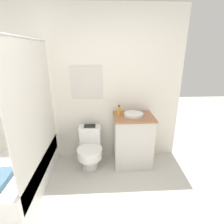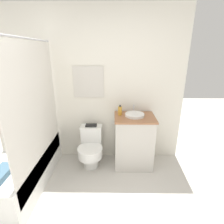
% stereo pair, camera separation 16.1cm
% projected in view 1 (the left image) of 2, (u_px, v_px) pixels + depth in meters
% --- Properties ---
extents(wall_back, '(3.22, 0.07, 2.50)m').
position_uv_depth(wall_back, '(84.00, 89.00, 2.85)').
color(wall_back, silver).
rests_on(wall_back, ground_plane).
extents(shower_area, '(0.60, 1.51, 1.98)m').
position_uv_depth(shower_area, '(24.00, 170.00, 2.38)').
color(shower_area, white).
rests_on(shower_area, ground_plane).
extents(toilet, '(0.40, 0.55, 0.65)m').
position_uv_depth(toilet, '(90.00, 148.00, 2.87)').
color(toilet, white).
rests_on(toilet, ground_plane).
extents(vanity, '(0.63, 0.50, 0.87)m').
position_uv_depth(vanity, '(133.00, 140.00, 2.89)').
color(vanity, beige).
rests_on(vanity, ground_plane).
extents(sink, '(0.30, 0.34, 0.13)m').
position_uv_depth(sink, '(134.00, 114.00, 2.76)').
color(sink, white).
rests_on(sink, vanity).
extents(soap_bottle, '(0.06, 0.06, 0.16)m').
position_uv_depth(soap_bottle, '(119.00, 111.00, 2.77)').
color(soap_bottle, gold).
rests_on(soap_bottle, vanity).
extents(book_on_tank, '(0.18, 0.11, 0.02)m').
position_uv_depth(book_on_tank, '(90.00, 126.00, 2.89)').
color(book_on_tank, black).
rests_on(book_on_tank, toilet).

